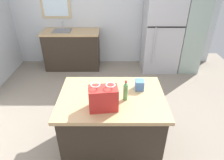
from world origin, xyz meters
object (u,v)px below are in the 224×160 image
shopping_bag (104,98)px  refrigerator (162,32)px  small_box (140,85)px  bottle (126,91)px  kitchen_island (112,123)px  tall_cabinet (193,23)px

shopping_bag → refrigerator: bearing=65.4°
small_box → bottle: 0.30m
kitchen_island → refrigerator: (1.13, 2.44, 0.46)m
refrigerator → shopping_bag: (-1.22, -2.67, 0.11)m
tall_cabinet → small_box: (-1.44, -2.28, -0.18)m
kitchen_island → small_box: bearing=24.4°
tall_cabinet → refrigerator: bearing=-180.0°
tall_cabinet → shopping_bag: size_ratio=6.73×
bottle → refrigerator: bearing=68.8°
refrigerator → kitchen_island: bearing=-114.9°
kitchen_island → refrigerator: bearing=65.1°
refrigerator → tall_cabinet: size_ratio=0.81×
shopping_bag → small_box: (0.44, 0.39, -0.07)m
kitchen_island → refrigerator: refrigerator is taller
shopping_bag → bottle: shopping_bag is taller
small_box → bottle: size_ratio=0.49×
tall_cabinet → small_box: tall_cabinet is taller
shopping_bag → tall_cabinet: bearing=54.9°
tall_cabinet → bottle: size_ratio=8.65×
shopping_bag → small_box: shopping_bag is taller
kitchen_island → small_box: 0.63m
refrigerator → shopping_bag: bearing=-114.6°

